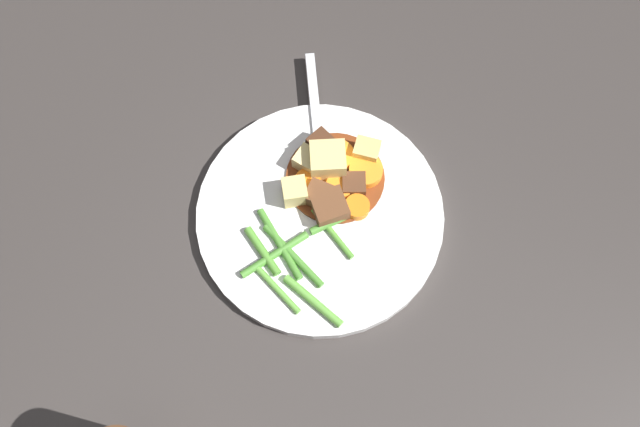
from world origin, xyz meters
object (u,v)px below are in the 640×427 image
dinner_plate (320,216)px  carrot_slice_2 (357,207)px  carrot_slice_3 (338,157)px  potato_chunk_1 (297,189)px  meat_chunk_3 (323,146)px  meat_chunk_2 (354,184)px  carrot_slice_4 (336,184)px  meat_chunk_1 (320,196)px  carrot_slice_1 (308,183)px  fork (317,128)px  potato_chunk_3 (307,160)px  potato_chunk_2 (328,161)px  potato_chunk_0 (369,153)px  carrot_slice_0 (366,172)px  meat_chunk_0 (329,207)px

dinner_plate → carrot_slice_2: bearing=-46.2°
carrot_slice_3 → potato_chunk_1: size_ratio=1.39×
carrot_slice_3 → meat_chunk_3: size_ratio=1.22×
dinner_plate → meat_chunk_2: meat_chunk_2 is taller
carrot_slice_3 → carrot_slice_4: bearing=-146.2°
meat_chunk_3 → meat_chunk_1: bearing=-146.5°
carrot_slice_1 → fork: (0.06, 0.03, -0.01)m
potato_chunk_3 → fork: size_ratio=0.17×
carrot_slice_2 → meat_chunk_3: (0.03, 0.07, 0.01)m
carrot_slice_3 → potato_chunk_2: 0.02m
potato_chunk_2 → dinner_plate: bearing=-152.1°
carrot_slice_1 → meat_chunk_2: 0.05m
dinner_plate → potato_chunk_1: bearing=84.5°
carrot_slice_1 → potato_chunk_0: bearing=-27.2°
potato_chunk_0 → fork: size_ratio=0.18×
carrot_slice_4 → fork: size_ratio=0.21×
meat_chunk_2 → carrot_slice_2: bearing=-136.5°
dinner_plate → potato_chunk_1: (0.00, 0.03, 0.02)m
carrot_slice_4 → meat_chunk_1: meat_chunk_1 is taller
meat_chunk_1 → meat_chunk_2: size_ratio=1.14×
potato_chunk_1 → fork: size_ratio=0.18×
potato_chunk_3 → potato_chunk_0: bearing=-46.3°
carrot_slice_0 → carrot_slice_2: size_ratio=1.36×
dinner_plate → fork: (0.08, 0.06, 0.01)m
meat_chunk_0 → carrot_slice_4: bearing=22.0°
carrot_slice_1 → potato_chunk_3: size_ratio=1.14×
potato_chunk_3 → carrot_slice_0: bearing=-63.5°
carrot_slice_4 → meat_chunk_1: 0.02m
potato_chunk_2 → meat_chunk_0: potato_chunk_2 is taller
carrot_slice_1 → meat_chunk_0: bearing=-105.3°
meat_chunk_0 → carrot_slice_3: bearing=28.1°
meat_chunk_3 → meat_chunk_2: bearing=-105.5°
potato_chunk_2 → meat_chunk_2: (-0.00, -0.04, -0.01)m
potato_chunk_1 → potato_chunk_3: size_ratio=1.05×
meat_chunk_2 → meat_chunk_3: size_ratio=0.84×
potato_chunk_3 → potato_chunk_2: bearing=-62.4°
potato_chunk_1 → potato_chunk_2: potato_chunk_2 is taller
potato_chunk_2 → meat_chunk_3: potato_chunk_2 is taller
potato_chunk_2 → fork: potato_chunk_2 is taller
meat_chunk_2 → fork: (0.03, 0.07, -0.01)m
meat_chunk_1 → meat_chunk_3: 0.06m
carrot_slice_2 → fork: carrot_slice_2 is taller
potato_chunk_1 → meat_chunk_3: size_ratio=0.88×
potato_chunk_0 → fork: bearing=94.9°
potato_chunk_3 → meat_chunk_3: bearing=-10.0°
meat_chunk_2 → carrot_slice_4: bearing=122.6°
potato_chunk_0 → meat_chunk_1: potato_chunk_0 is taller
potato_chunk_2 → potato_chunk_3: 0.02m
carrot_slice_4 → carrot_slice_2: bearing=-104.1°
carrot_slice_1 → potato_chunk_2: size_ratio=0.74×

